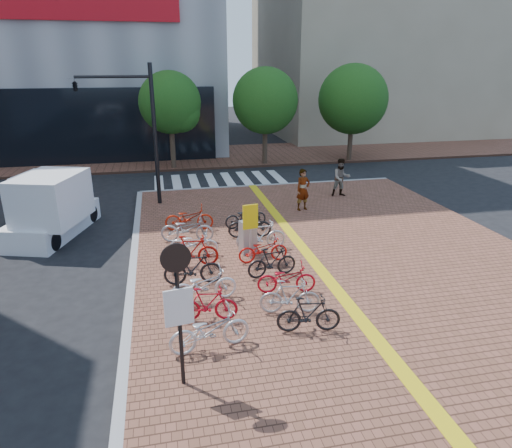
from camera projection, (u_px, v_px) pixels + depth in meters
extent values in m
plane|color=black|center=(268.00, 294.00, 13.61)|extent=(120.00, 120.00, 0.00)
cube|color=brown|center=(462.00, 388.00, 9.57)|extent=(14.00, 34.00, 0.15)
cube|color=gold|center=(420.00, 392.00, 9.35)|extent=(0.40, 34.00, 0.01)
cube|color=gray|center=(117.00, 444.00, 8.18)|extent=(0.25, 34.00, 0.15)
cube|color=gray|center=(270.00, 186.00, 25.23)|extent=(14.00, 0.25, 0.15)
cube|color=brown|center=(200.00, 157.00, 32.92)|extent=(70.00, 8.00, 0.15)
cube|color=gray|center=(373.00, 35.00, 43.62)|extent=(20.00, 18.00, 18.00)
cube|color=silver|center=(159.00, 184.00, 25.90)|extent=(0.50, 4.00, 0.01)
cube|color=silver|center=(177.00, 183.00, 26.10)|extent=(0.50, 4.00, 0.01)
cube|color=silver|center=(194.00, 182.00, 26.30)|extent=(0.50, 4.00, 0.01)
cube|color=silver|center=(212.00, 181.00, 26.50)|extent=(0.50, 4.00, 0.01)
cube|color=silver|center=(229.00, 180.00, 26.70)|extent=(0.50, 4.00, 0.01)
cube|color=silver|center=(245.00, 179.00, 26.89)|extent=(0.50, 4.00, 0.01)
cube|color=silver|center=(262.00, 178.00, 27.09)|extent=(0.50, 4.00, 0.01)
cube|color=silver|center=(278.00, 178.00, 27.29)|extent=(0.50, 4.00, 0.01)
cylinder|color=#38281E|center=(173.00, 147.00, 28.84)|extent=(0.32, 0.32, 2.60)
sphere|color=#194714|center=(170.00, 102.00, 27.92)|extent=(3.80, 3.80, 3.80)
sphere|color=#194714|center=(181.00, 113.00, 27.96)|extent=(2.40, 2.40, 2.40)
cylinder|color=#38281E|center=(265.00, 144.00, 30.03)|extent=(0.32, 0.32, 2.60)
sphere|color=#194714|center=(265.00, 101.00, 29.11)|extent=(4.20, 4.20, 4.20)
sphere|color=#194714|center=(275.00, 111.00, 29.15)|extent=(2.40, 2.40, 2.40)
cylinder|color=#38281E|center=(350.00, 141.00, 31.22)|extent=(0.32, 0.32, 2.60)
sphere|color=#194714|center=(353.00, 99.00, 30.29)|extent=(4.60, 4.60, 4.60)
sphere|color=#194714|center=(363.00, 109.00, 30.34)|extent=(2.40, 2.40, 2.40)
imported|color=silver|center=(210.00, 330.00, 10.60)|extent=(2.03, 1.00, 1.02)
imported|color=#B40C1C|center=(207.00, 304.00, 11.81)|extent=(1.62, 0.67, 0.95)
imported|color=white|center=(204.00, 285.00, 12.78)|extent=(1.95, 0.87, 0.99)
imported|color=black|center=(193.00, 268.00, 13.74)|extent=(1.80, 0.63, 1.06)
imported|color=#9D100B|center=(191.00, 251.00, 14.99)|extent=(1.82, 0.70, 1.07)
imported|color=white|center=(194.00, 243.00, 15.89)|extent=(1.76, 0.92, 0.88)
imported|color=#A4A4A8|center=(187.00, 229.00, 17.02)|extent=(2.06, 1.04, 1.03)
imported|color=#A61F0B|center=(189.00, 218.00, 18.24)|extent=(1.98, 0.86, 1.01)
imported|color=black|center=(309.00, 314.00, 11.31)|extent=(1.66, 0.69, 0.97)
imported|color=#AFAEB3|center=(290.00, 297.00, 12.15)|extent=(1.69, 0.75, 0.98)
imported|color=#B30C1C|center=(287.00, 278.00, 13.27)|extent=(1.78, 0.82, 0.90)
imported|color=black|center=(272.00, 262.00, 14.27)|extent=(1.67, 0.69, 0.98)
imported|color=red|center=(263.00, 249.00, 15.34)|extent=(1.71, 0.65, 0.89)
imported|color=silver|center=(261.00, 235.00, 16.30)|extent=(1.81, 0.53, 1.08)
imported|color=black|center=(250.00, 225.00, 17.45)|extent=(1.71, 0.66, 1.00)
imported|color=black|center=(246.00, 217.00, 18.53)|extent=(1.81, 0.85, 0.92)
imported|color=gray|center=(303.00, 190.00, 20.59)|extent=(0.79, 0.62, 1.90)
imported|color=#4D5362|center=(341.00, 178.00, 22.72)|extent=(0.96, 0.76, 1.90)
cube|color=#A6A7AB|center=(248.00, 237.00, 16.02)|extent=(0.63, 0.53, 1.18)
cylinder|color=#B7B7BC|center=(250.00, 233.00, 15.40)|extent=(0.08, 0.08, 1.90)
cube|color=yellow|center=(251.00, 217.00, 15.16)|extent=(0.53, 0.14, 0.84)
cylinder|color=black|center=(179.00, 317.00, 9.09)|extent=(0.10, 0.10, 3.17)
cylinder|color=black|center=(176.00, 258.00, 8.59)|extent=(0.59, 0.14, 0.59)
cube|color=silver|center=(179.00, 307.00, 8.95)|extent=(0.58, 0.13, 0.79)
cylinder|color=black|center=(155.00, 136.00, 20.85)|extent=(0.19, 0.19, 6.38)
cylinder|color=black|center=(113.00, 77.00, 19.66)|extent=(3.19, 0.13, 0.13)
imported|color=black|center=(75.00, 85.00, 19.46)|extent=(0.28, 1.32, 0.53)
cube|color=white|center=(53.00, 224.00, 18.21)|extent=(3.18, 4.88, 0.90)
cube|color=white|center=(65.00, 188.00, 19.06)|extent=(2.39, 2.39, 1.30)
cube|color=white|center=(37.00, 199.00, 17.04)|extent=(2.76, 3.28, 1.81)
cylinder|color=black|center=(54.00, 213.00, 19.82)|extent=(0.42, 0.74, 0.70)
cylinder|color=black|center=(9.00, 240.00, 16.81)|extent=(0.42, 0.74, 0.70)
cylinder|color=black|center=(92.00, 214.00, 19.67)|extent=(0.42, 0.74, 0.70)
cylinder|color=black|center=(54.00, 241.00, 16.66)|extent=(0.42, 0.74, 0.70)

